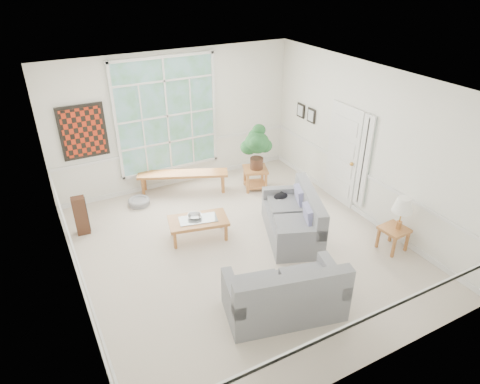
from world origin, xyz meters
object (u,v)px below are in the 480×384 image
at_px(end_table, 255,178).
at_px(side_table, 393,239).
at_px(loveseat_front, 284,287).
at_px(loveseat_right, 292,215).
at_px(coffee_table, 199,228).

bearing_deg(end_table, side_table, -72.05).
bearing_deg(loveseat_front, end_table, 80.02).
distance_m(loveseat_front, end_table, 3.86).
bearing_deg(loveseat_front, loveseat_right, 66.41).
xyz_separation_m(loveseat_right, coffee_table, (-1.56, 0.75, -0.25)).
bearing_deg(coffee_table, side_table, -20.99).
bearing_deg(loveseat_front, side_table, 21.98).
relative_size(loveseat_front, side_table, 3.78).
bearing_deg(coffee_table, end_table, 45.02).
height_order(end_table, side_table, end_table).
relative_size(loveseat_right, loveseat_front, 0.98).
xyz_separation_m(loveseat_right, side_table, (1.36, -1.21, -0.23)).
xyz_separation_m(loveseat_front, side_table, (2.56, 0.38, -0.23)).
height_order(coffee_table, side_table, side_table).
bearing_deg(side_table, coffee_table, 146.10).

